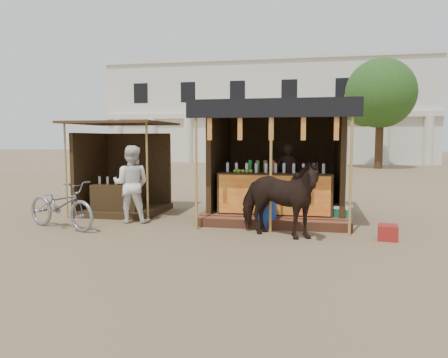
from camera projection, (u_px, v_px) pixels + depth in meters
name	position (u px, v px, depth m)	size (l,w,h in m)	color
ground	(206.00, 248.00, 7.84)	(120.00, 120.00, 0.00)	#846B4C
main_stall	(278.00, 176.00, 10.82)	(3.60, 3.61, 2.78)	brown
secondary_stall	(119.00, 180.00, 11.54)	(2.40, 2.40, 2.38)	#3D2B16
cow	(278.00, 199.00, 8.62)	(0.83, 1.83, 1.54)	black
motorbike	(61.00, 205.00, 9.48)	(0.70, 2.00, 1.05)	gray
bystander	(131.00, 184.00, 10.16)	(0.87, 0.68, 1.80)	white
blue_barrel	(266.00, 213.00, 9.59)	(0.46, 0.46, 0.65)	#173FAF
red_crate	(388.00, 232.00, 8.45)	(0.36, 0.41, 0.29)	maroon
cooler	(336.00, 215.00, 9.88)	(0.75, 0.63, 0.46)	#197346
background_building	(267.00, 114.00, 37.07)	(26.00, 7.45, 8.18)	silver
tree	(377.00, 96.00, 27.85)	(4.50, 4.40, 7.00)	#382314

